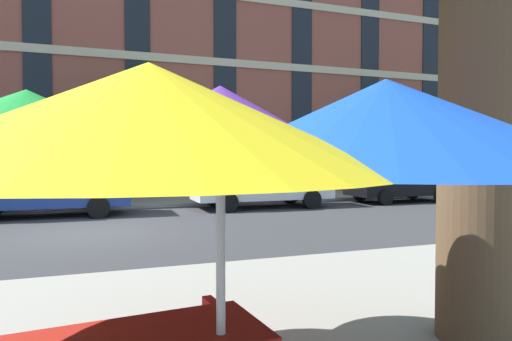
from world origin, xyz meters
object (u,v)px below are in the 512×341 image
(pickup_blue, at_px, (36,184))
(street_tree_middle, at_px, (126,112))
(street_tree_right, at_px, (403,126))
(sedan_black, at_px, (401,179))
(patio_umbrella, at_px, (220,132))
(pickup_white, at_px, (256,180))

(pickup_blue, xyz_separation_m, street_tree_middle, (2.92, 2.85, 2.62))
(street_tree_middle, distance_m, street_tree_right, 13.46)
(sedan_black, xyz_separation_m, street_tree_right, (2.60, 3.20, 2.48))
(street_tree_middle, distance_m, patio_umbrella, 15.63)
(street_tree_middle, bearing_deg, patio_umbrella, -91.66)
(patio_umbrella, bearing_deg, sedan_black, 48.34)
(street_tree_middle, xyz_separation_m, patio_umbrella, (-0.45, -15.55, -1.59))
(sedan_black, height_order, patio_umbrella, patio_umbrella)
(pickup_white, relative_size, street_tree_right, 0.99)
(street_tree_middle, bearing_deg, street_tree_right, 1.48)
(pickup_blue, bearing_deg, street_tree_right, 11.05)
(pickup_white, distance_m, street_tree_middle, 5.85)
(sedan_black, bearing_deg, patio_umbrella, -131.66)
(pickup_blue, bearing_deg, pickup_white, 0.00)
(street_tree_middle, bearing_deg, pickup_blue, -135.72)
(pickup_blue, xyz_separation_m, patio_umbrella, (2.47, -12.70, 1.04))
(pickup_blue, distance_m, pickup_white, 7.31)
(sedan_black, bearing_deg, pickup_blue, 180.00)
(pickup_white, distance_m, street_tree_right, 9.91)
(pickup_white, relative_size, sedan_black, 1.16)
(pickup_white, relative_size, patio_umbrella, 1.23)
(pickup_white, xyz_separation_m, sedan_black, (6.46, -0.00, -0.08))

